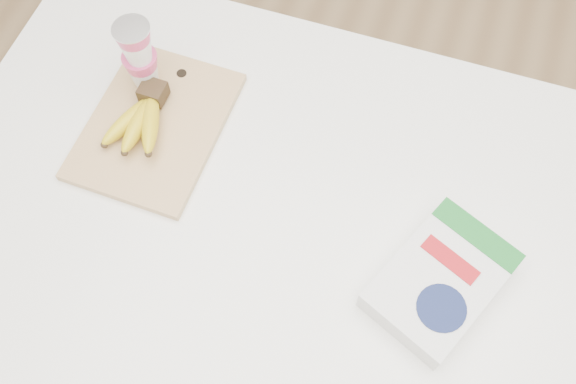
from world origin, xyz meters
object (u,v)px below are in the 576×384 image
object	(u,v)px
cutting_board	(156,125)
yogurt_stack	(139,55)
cereal_box	(441,280)
bananas	(141,118)
table	(293,307)

from	to	relation	value
cutting_board	yogurt_stack	distance (m)	0.14
cereal_box	yogurt_stack	bearing A→B (deg)	-175.38
cutting_board	bananas	distance (m)	0.04
table	bananas	world-z (taller)	bananas
cutting_board	yogurt_stack	world-z (taller)	yogurt_stack
cutting_board	cereal_box	world-z (taller)	cereal_box
cutting_board	yogurt_stack	size ratio (longest dim) A/B	2.06
bananas	yogurt_stack	world-z (taller)	yogurt_stack
table	yogurt_stack	size ratio (longest dim) A/B	8.46
table	cereal_box	xyz separation A→B (m)	(0.27, -0.03, 0.54)
yogurt_stack	cereal_box	bearing A→B (deg)	-19.21
yogurt_stack	cereal_box	distance (m)	0.68
cutting_board	cereal_box	size ratio (longest dim) A/B	1.17
table	cutting_board	world-z (taller)	cutting_board
cutting_board	cereal_box	bearing A→B (deg)	-12.00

